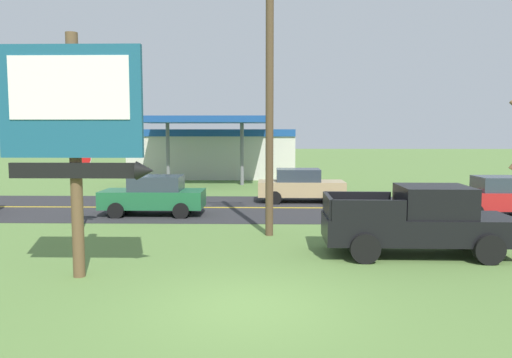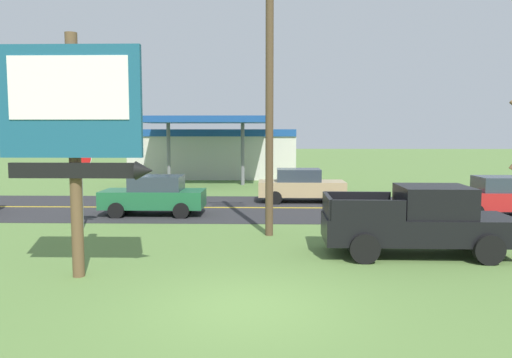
% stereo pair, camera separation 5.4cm
% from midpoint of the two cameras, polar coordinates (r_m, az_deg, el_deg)
% --- Properties ---
extents(ground_plane, '(180.00, 180.00, 0.00)m').
position_cam_midpoint_polar(ground_plane, '(10.45, -1.20, -14.09)').
color(ground_plane, '#5B7F3D').
extents(road_asphalt, '(140.00, 8.00, 0.02)m').
position_cam_midpoint_polar(road_asphalt, '(23.11, 0.22, -3.25)').
color(road_asphalt, '#2B2B2D').
rests_on(road_asphalt, ground).
extents(road_centre_line, '(126.00, 0.20, 0.01)m').
position_cam_midpoint_polar(road_centre_line, '(23.11, 0.22, -3.22)').
color(road_centre_line, gold).
rests_on(road_centre_line, road_asphalt).
extents(motel_sign, '(3.53, 0.54, 5.75)m').
position_cam_midpoint_polar(motel_sign, '(12.55, -19.76, 6.29)').
color(motel_sign, brown).
rests_on(motel_sign, ground).
extents(stop_sign, '(0.80, 0.08, 2.95)m').
position_cam_midpoint_polar(stop_sign, '(19.17, -19.09, 0.73)').
color(stop_sign, slate).
rests_on(stop_sign, ground).
extents(utility_pole, '(1.70, 0.26, 9.21)m').
position_cam_midpoint_polar(utility_pole, '(16.90, 1.44, 10.13)').
color(utility_pole, brown).
rests_on(utility_pole, ground).
extents(gas_station, '(12.00, 11.50, 4.40)m').
position_cam_midpoint_polar(gas_station, '(38.68, -4.75, 3.10)').
color(gas_station, beige).
rests_on(gas_station, ground).
extents(pickup_black_parked_on_lawn, '(5.23, 2.30, 1.96)m').
position_cam_midpoint_polar(pickup_black_parked_on_lawn, '(15.05, 17.71, -4.51)').
color(pickup_black_parked_on_lawn, black).
rests_on(pickup_black_parked_on_lawn, ground).
extents(car_green_near_lane, '(4.20, 2.00, 1.64)m').
position_cam_midpoint_polar(car_green_near_lane, '(21.54, -11.41, -1.79)').
color(car_green_near_lane, '#1E6038').
rests_on(car_green_near_lane, ground).
extents(car_red_mid_lane, '(4.20, 2.00, 1.64)m').
position_cam_midpoint_polar(car_red_mid_lane, '(23.04, 25.54, -1.75)').
color(car_red_mid_lane, red).
rests_on(car_red_mid_lane, ground).
extents(car_tan_far_lane, '(4.20, 2.00, 1.64)m').
position_cam_midpoint_polar(car_tan_far_lane, '(25.04, 4.92, -0.71)').
color(car_tan_far_lane, tan).
rests_on(car_tan_far_lane, ground).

